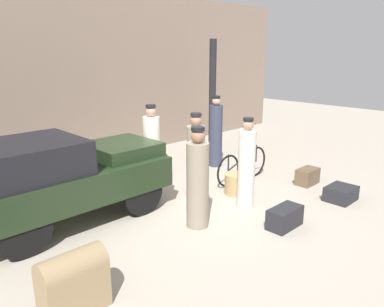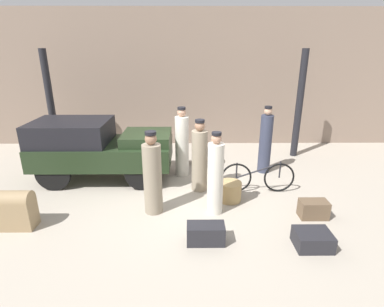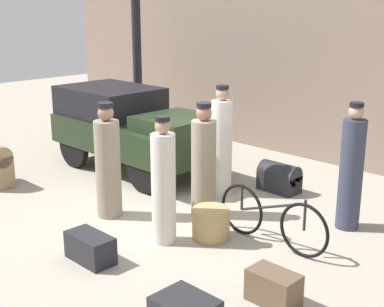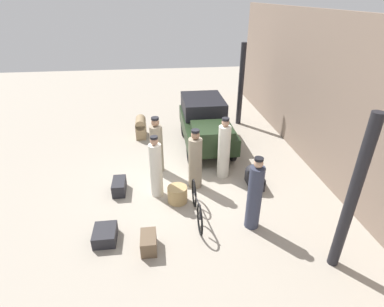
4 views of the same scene
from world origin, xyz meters
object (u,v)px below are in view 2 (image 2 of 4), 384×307
Objects in this scene: truck at (98,146)px; trunk_large_brown at (313,239)px; bicycle at (258,177)px; wicker_basket at (230,191)px; porter_standing_middle at (182,145)px; porter_lifting_near_truck at (153,176)px; suitcase_black_upright at (204,156)px; conductor_in_dark_uniform at (265,142)px; suitcase_tan_flat at (313,209)px; porter_carrying_trunk at (200,159)px; suitcase_small_leather at (13,209)px; porter_with_bicycle at (215,177)px; trunk_umber_medium at (206,234)px.

trunk_large_brown is (4.48, -2.96, -0.74)m from truck.
bicycle is 3.37× the size of wicker_basket.
porter_lifting_near_truck is at bearing -106.04° from porter_standing_middle.
porter_standing_middle reaches higher than truck.
truck is 3.03m from suitcase_black_upright.
bicycle is 1.40m from conductor_in_dark_uniform.
conductor_in_dark_uniform is (4.41, 0.40, -0.03)m from truck.
trunk_large_brown is 1.04m from suitcase_tan_flat.
wicker_basket reaches higher than trunk_large_brown.
porter_carrying_trunk is (-0.67, 0.56, 0.58)m from wicker_basket.
wicker_basket is at bearing 13.96° from suitcase_small_leather.
porter_with_bicycle reaches higher than suitcase_tan_flat.
conductor_in_dark_uniform is at bearing 31.17° from porter_carrying_trunk.
porter_carrying_trunk is at bearing 150.25° from suitcase_tan_flat.
suitcase_black_upright is 0.91× the size of suitcase_small_leather.
porter_lifting_near_truck is (-0.55, -1.93, -0.06)m from porter_standing_middle.
trunk_large_brown is 0.80× the size of suitcase_small_leather.
wicker_basket is 0.28× the size of porter_standing_middle.
porter_carrying_trunk is 2.85× the size of trunk_large_brown.
suitcase_small_leather is (-3.78, -3.30, 0.16)m from suitcase_black_upright.
trunk_umber_medium is (-1.84, 0.15, 0.03)m from trunk_large_brown.
truck is 3.38m from porter_with_bicycle.
bicycle is at bearing -57.24° from suitcase_black_upright.
porter_lifting_near_truck is 3.33m from suitcase_tan_flat.
trunk_large_brown is 0.92× the size of trunk_umber_medium.
suitcase_black_upright reaches higher than trunk_large_brown.
porter_with_bicycle is (-1.09, -0.94, 0.43)m from bicycle.
truck is 4.94× the size of suitcase_black_upright.
conductor_in_dark_uniform is (0.44, 1.24, 0.48)m from bicycle.
truck reaches higher than trunk_large_brown.
suitcase_black_upright is at bearing 122.76° from bicycle.
conductor_in_dark_uniform reaches higher than bicycle.
wicker_basket is 0.78× the size of trunk_umber_medium.
suitcase_tan_flat reaches higher than trunk_large_brown.
porter_with_bicycle is at bearing -139.46° from bicycle.
trunk_large_brown is at bearing -4.50° from trunk_umber_medium.
trunk_umber_medium reaches higher than trunk_large_brown.
conductor_in_dark_uniform is at bearing -19.81° from suitcase_black_upright.
suitcase_tan_flat is at bearing -4.65° from porter_lifting_near_truck.
porter_carrying_trunk is at bearing 129.86° from trunk_large_brown.
suitcase_small_leather is at bearing -163.48° from bicycle.
porter_standing_middle is 1.00m from porter_carrying_trunk.
trunk_large_brown is (1.89, -2.26, -0.65)m from porter_carrying_trunk.
porter_with_bicycle is at bearing -125.19° from conductor_in_dark_uniform.
wicker_basket is 0.30× the size of porter_with_bicycle.
trunk_umber_medium is (-1.33, -1.97, -0.20)m from bicycle.
bicycle reaches higher than suitcase_black_upright.
bicycle reaches higher than wicker_basket.
wicker_basket is 1.68m from trunk_umber_medium.
porter_with_bicycle is at bearing 7.87° from suitcase_small_leather.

